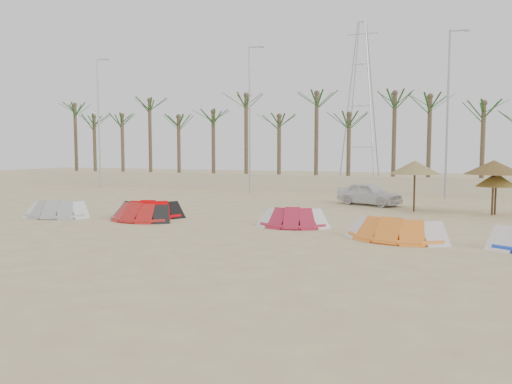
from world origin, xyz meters
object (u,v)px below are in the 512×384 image
at_px(kite_grey, 60,208).
at_px(kite_orange, 396,228).
at_px(kite_red_left, 153,209).
at_px(parasol_right, 496,180).
at_px(parasol_left, 415,167).
at_px(kite_red_right, 295,217).
at_px(car, 369,194).
at_px(kite_red_mid, 143,211).
at_px(parasol_mid, 494,167).

height_order(kite_grey, kite_orange, same).
xyz_separation_m(kite_grey, kite_red_left, (4.20, 1.57, 0.00)).
xyz_separation_m(kite_grey, parasol_right, (19.63, 8.58, 1.34)).
bearing_deg(kite_grey, parasol_left, 28.46).
xyz_separation_m(kite_red_right, parasol_left, (4.31, 7.32, 1.91)).
distance_m(kite_red_right, car, 9.74).
height_order(kite_red_left, parasol_left, parasol_left).
bearing_deg(kite_red_left, kite_grey, -159.50).
bearing_deg(kite_grey, kite_red_mid, 6.27).
bearing_deg(kite_red_right, kite_grey, -173.88).
bearing_deg(parasol_mid, kite_red_left, -156.20).
bearing_deg(kite_red_mid, parasol_mid, 27.40).
bearing_deg(kite_red_mid, parasol_left, 35.31).
bearing_deg(parasol_right, kite_grey, -156.40).
relative_size(kite_red_mid, parasol_mid, 1.19).
bearing_deg(parasol_right, kite_orange, -113.61).
height_order(kite_grey, parasol_left, parasol_left).
relative_size(parasol_left, parasol_mid, 0.96).
distance_m(kite_orange, parasol_right, 9.85).
distance_m(parasol_right, car, 6.99).
relative_size(kite_orange, parasol_mid, 1.38).
height_order(parasol_left, parasol_mid, parasol_mid).
relative_size(kite_red_mid, parasol_right, 1.58).
relative_size(kite_red_left, kite_red_right, 1.15).
distance_m(parasol_mid, car, 7.07).
bearing_deg(car, parasol_left, -106.28).
relative_size(parasol_left, parasol_right, 1.27).
distance_m(kite_red_left, car, 12.84).
height_order(kite_grey, parasol_right, parasol_right).
height_order(kite_orange, parasol_right, parasol_right).
distance_m(kite_grey, parasol_right, 21.47).
bearing_deg(kite_orange, parasol_left, 89.74).
relative_size(kite_grey, kite_red_left, 0.96).
relative_size(kite_red_left, kite_orange, 0.93).
bearing_deg(kite_orange, kite_red_right, 159.54).
bearing_deg(kite_red_left, parasol_right, 24.43).
xyz_separation_m(kite_red_left, parasol_mid, (15.28, 6.74, 1.96)).
bearing_deg(kite_red_right, parasol_right, 41.94).
relative_size(kite_red_left, kite_red_mid, 1.07).
relative_size(parasol_mid, parasol_right, 1.33).
bearing_deg(kite_red_right, kite_red_left, 177.27).
bearing_deg(parasol_right, parasol_mid, -119.11).
bearing_deg(parasol_right, kite_red_left, -155.57).
distance_m(kite_grey, kite_red_right, 11.52).
relative_size(kite_red_right, parasol_mid, 1.11).
relative_size(kite_red_mid, kite_orange, 0.87).
relative_size(kite_grey, parasol_left, 1.27).
distance_m(kite_orange, parasol_mid, 9.66).
bearing_deg(car, kite_orange, -142.49).
bearing_deg(car, kite_red_right, -165.43).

